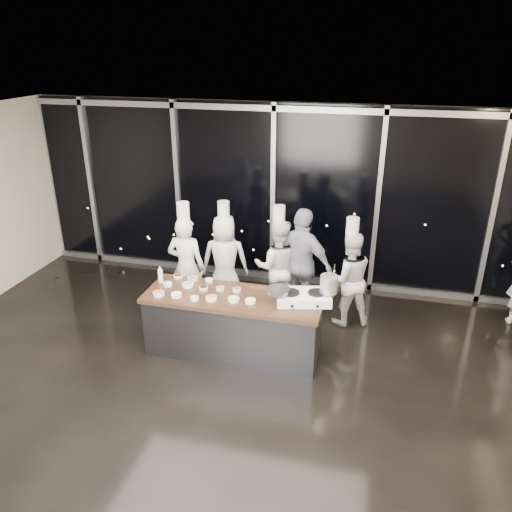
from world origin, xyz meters
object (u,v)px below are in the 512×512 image
Objects in this scene: demo_counter at (234,324)px; chef_right at (348,278)px; stock_pot at (329,284)px; guest at (302,264)px; frying_pan at (278,290)px; chef_center at (278,266)px; stove at (304,297)px; chef_far_left at (186,266)px; chef_left at (225,260)px.

chef_right is at bearing 39.68° from demo_counter.
stock_pot is 0.13× the size of guest.
chef_center is (-0.27, 1.33, -0.27)m from frying_pan.
stove is at bearing -166.01° from stock_pot.
guest reaches higher than chef_right.
stock_pot is at bearing 1.24° from frying_pan.
chef_right is (0.73, -0.04, -0.14)m from guest.
demo_counter is at bearing 171.76° from stove.
chef_far_left reaches higher than stove.
chef_center is at bearing 15.27° from guest.
frying_pan is 1.83m from chef_left.
frying_pan is 1.87m from chef_far_left.
chef_left is 1.32m from guest.
frying_pan is 2.46× the size of stock_pot.
demo_counter is 1.52m from chef_left.
chef_far_left reaches higher than guest.
stove is at bearing 2.03° from frying_pan.
frying_pan reaches higher than stove.
stock_pot is 0.13× the size of chef_center.
chef_right is (0.85, 1.23, -0.30)m from frying_pan.
chef_right is at bearing 164.51° from chef_left.
guest reaches higher than frying_pan.
guest is 1.04× the size of chef_right.
stock_pot reaches higher than demo_counter.
demo_counter is 3.08× the size of stove.
guest is at bearing -166.39° from chef_far_left.
chef_left reaches higher than chef_right.
frying_pan is at bearing -177.97° from stove.
stock_pot is at bearing 59.47° from chef_right.
chef_right is (0.52, 1.14, -0.19)m from stove.
chef_center is 1.00× the size of guest.
stove is 1.38× the size of frying_pan.
stock_pot is 0.12× the size of chef_far_left.
chef_left is at bearing -131.60° from chef_far_left.
chef_left is at bearing 19.86° from guest.
stock_pot is 0.13× the size of chef_left.
chef_far_left is (-1.99, 0.77, -0.11)m from stove.
chef_right is at bearing -170.82° from chef_far_left.
guest is at bearing 159.82° from chef_center.
demo_counter is 1.47m from stock_pot.
chef_center is 0.42m from guest.
stock_pot is (0.32, 0.08, 0.19)m from stove.
chef_right is at bearing -158.10° from guest.
demo_counter is at bearing 64.53° from chef_center.
stove is 0.36m from frying_pan.
chef_center reaches higher than stove.
chef_left is (-1.52, 1.28, -0.17)m from stove.
chef_center reaches higher than chef_left.
frying_pan is 0.30× the size of chef_far_left.
demo_counter is 4.25× the size of frying_pan.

